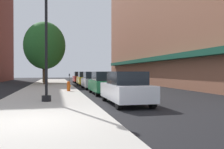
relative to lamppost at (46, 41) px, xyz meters
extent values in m
plane|color=black|center=(3.92, 12.85, -3.20)|extent=(90.00, 90.00, 0.00)
cube|color=#B7B2A8|center=(-0.08, 13.85, -3.14)|extent=(4.80, 50.00, 0.12)
cube|color=#144C38|center=(11.57, 16.85, -0.10)|extent=(0.90, 34.00, 0.50)
cylinder|color=black|center=(0.00, 0.00, -2.93)|extent=(0.48, 0.48, 0.30)
cylinder|color=black|center=(0.00, 0.00, -0.18)|extent=(0.14, 0.14, 5.20)
cylinder|color=#E05614|center=(1.46, 6.55, -2.77)|extent=(0.26, 0.26, 0.62)
sphere|color=#E05614|center=(1.46, 6.55, -2.41)|extent=(0.24, 0.24, 0.24)
cylinder|color=#E05614|center=(1.60, 6.55, -2.68)|extent=(0.12, 0.10, 0.10)
cylinder|color=slate|center=(1.97, 14.78, -2.56)|extent=(0.06, 0.06, 1.05)
cube|color=#33383D|center=(1.97, 14.78, -1.90)|extent=(0.14, 0.09, 0.26)
cylinder|color=#422D1E|center=(-0.86, 18.22, -1.64)|extent=(0.40, 0.40, 2.88)
ellipsoid|color=#235B23|center=(-0.86, 18.22, 1.70)|extent=(5.09, 5.09, 5.85)
cylinder|color=#4C3823|center=(-1.24, 24.01, -1.42)|extent=(0.40, 0.40, 3.33)
ellipsoid|color=#235B23|center=(-1.24, 24.01, 2.02)|extent=(4.73, 4.73, 5.44)
cylinder|color=black|center=(3.14, 0.45, -2.88)|extent=(0.22, 0.64, 0.64)
cylinder|color=black|center=(4.70, 0.45, -2.88)|extent=(0.22, 0.64, 0.64)
cylinder|color=black|center=(3.14, -2.75, -2.88)|extent=(0.22, 0.64, 0.64)
cylinder|color=black|center=(4.70, -2.75, -2.88)|extent=(0.22, 0.64, 0.64)
cube|color=silver|center=(3.92, -1.15, -2.56)|extent=(1.80, 4.30, 0.76)
cube|color=black|center=(3.92, -1.30, -1.86)|extent=(1.56, 2.20, 0.64)
cylinder|color=black|center=(3.14, 6.10, -2.88)|extent=(0.22, 0.64, 0.64)
cylinder|color=black|center=(4.70, 6.10, -2.88)|extent=(0.22, 0.64, 0.64)
cylinder|color=black|center=(3.14, 2.90, -2.88)|extent=(0.22, 0.64, 0.64)
cylinder|color=black|center=(4.70, 2.90, -2.88)|extent=(0.22, 0.64, 0.64)
cube|color=#196638|center=(3.92, 4.50, -2.56)|extent=(1.80, 4.30, 0.76)
cube|color=black|center=(3.92, 4.35, -1.86)|extent=(1.56, 2.20, 0.64)
cylinder|color=black|center=(3.14, 11.83, -2.88)|extent=(0.22, 0.64, 0.64)
cylinder|color=black|center=(4.70, 11.83, -2.88)|extent=(0.22, 0.64, 0.64)
cylinder|color=black|center=(3.14, 8.63, -2.88)|extent=(0.22, 0.64, 0.64)
cylinder|color=black|center=(4.70, 8.63, -2.88)|extent=(0.22, 0.64, 0.64)
cube|color=#B2B2BA|center=(3.92, 10.23, -2.56)|extent=(1.80, 4.30, 0.76)
cube|color=black|center=(3.92, 10.08, -1.86)|extent=(1.56, 2.20, 0.64)
cylinder|color=black|center=(3.14, 17.71, -2.88)|extent=(0.22, 0.64, 0.64)
cylinder|color=black|center=(4.70, 17.71, -2.88)|extent=(0.22, 0.64, 0.64)
cylinder|color=black|center=(3.14, 14.51, -2.88)|extent=(0.22, 0.64, 0.64)
cylinder|color=black|center=(4.70, 14.51, -2.88)|extent=(0.22, 0.64, 0.64)
cube|color=gold|center=(3.92, 16.11, -2.56)|extent=(1.80, 4.30, 0.76)
cube|color=black|center=(3.92, 15.96, -1.86)|extent=(1.56, 2.20, 0.64)
cylinder|color=black|center=(3.14, 24.69, -2.88)|extent=(0.22, 0.64, 0.64)
cylinder|color=black|center=(4.70, 24.69, -2.88)|extent=(0.22, 0.64, 0.64)
cylinder|color=black|center=(3.14, 21.49, -2.88)|extent=(0.22, 0.64, 0.64)
cylinder|color=black|center=(4.70, 21.49, -2.88)|extent=(0.22, 0.64, 0.64)
cube|color=red|center=(3.92, 23.09, -2.56)|extent=(1.80, 4.30, 0.76)
cube|color=black|center=(3.92, 22.94, -1.86)|extent=(1.56, 2.20, 0.64)
camera|label=1|loc=(0.48, -12.87, -1.56)|focal=38.74mm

